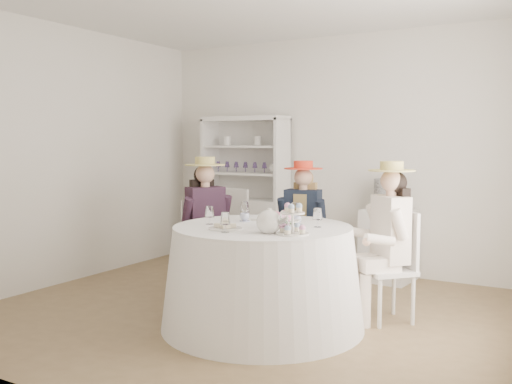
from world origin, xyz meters
The scene contains 21 objects.
ground centered at (0.00, 0.00, 0.00)m, with size 4.50×4.50×0.00m, color brown.
wall_back centered at (0.00, 2.00, 1.35)m, with size 4.50×4.50×0.00m, color silver.
wall_front centered at (0.00, -2.00, 1.35)m, with size 4.50×4.50×0.00m, color silver.
wall_left centered at (-2.25, 0.00, 1.35)m, with size 4.50×4.50×0.00m, color silver.
tea_table centered at (0.28, -0.27, 0.41)m, with size 1.63×1.63×0.82m.
hutch centered at (-1.10, 1.76, 0.64)m, with size 1.20×0.77×1.79m.
side_table centered at (0.69, 1.74, 0.38)m, with size 0.49×0.49×0.77m, color silver.
hatbox centered at (0.69, 1.74, 0.93)m, with size 0.33×0.33×0.33m, color black.
guest_left centered at (-0.63, 0.24, 0.76)m, with size 0.57×0.53×1.35m.
guest_mid centered at (0.14, 0.76, 0.74)m, with size 0.48×0.50×1.31m.
guest_right centered at (1.10, 0.36, 0.75)m, with size 0.56×0.57×1.33m.
spare_chair centered at (-0.69, 0.96, 0.54)m, with size 0.47×0.47×1.00m.
teacup_a centered at (0.03, -0.14, 0.85)m, with size 0.08×0.08×0.06m, color white.
teacup_b centered at (0.22, -0.01, 0.86)m, with size 0.08×0.08×0.07m, color white.
teacup_c centered at (0.50, -0.12, 0.85)m, with size 0.09×0.09×0.07m, color white.
flower_bowl centered at (0.49, -0.26, 0.84)m, with size 0.19×0.19×0.05m, color white.
flower_arrangement centered at (0.48, -0.35, 0.91)m, with size 0.19×0.18×0.07m.
table_teapot centered at (0.50, -0.57, 0.90)m, with size 0.26×0.18×0.19m.
sandwich_plate centered at (0.12, -0.57, 0.83)m, with size 0.26×0.26×0.06m.
cupcake_stand centered at (0.68, -0.54, 0.90)m, with size 0.23×0.23×0.22m.
stemware_set centered at (0.28, -0.27, 0.89)m, with size 0.90×0.94×0.15m.
Camera 1 is at (2.49, -4.19, 1.48)m, focal length 40.00 mm.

